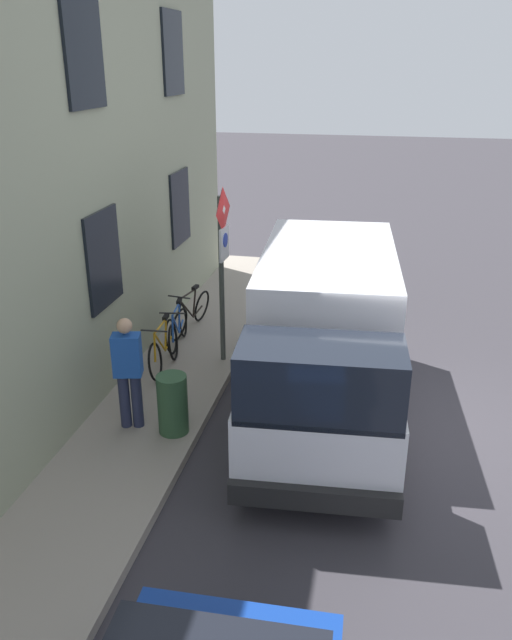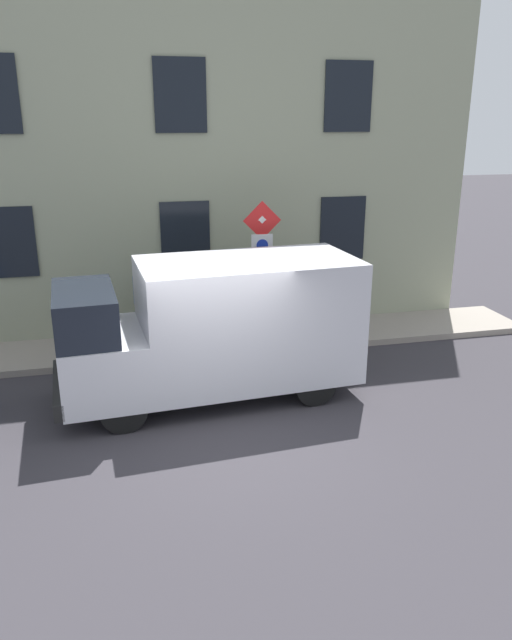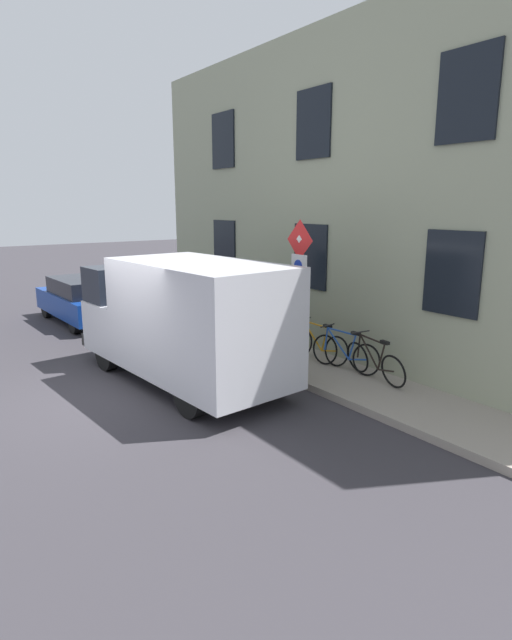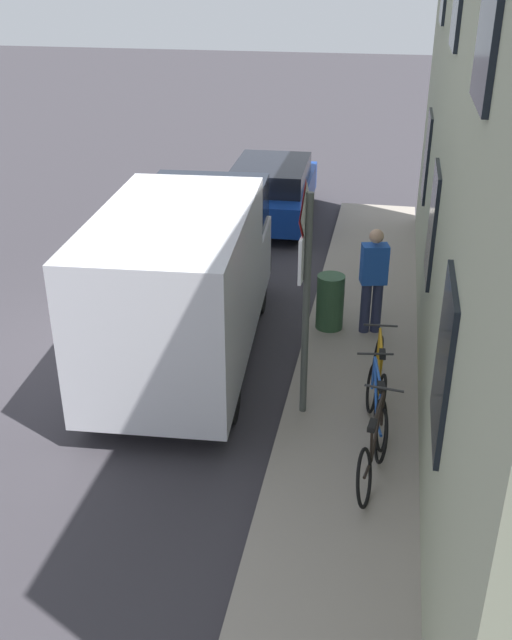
{
  "view_description": "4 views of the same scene",
  "coord_description": "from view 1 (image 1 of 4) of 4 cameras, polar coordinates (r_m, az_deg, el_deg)",
  "views": [
    {
      "loc": [
        0.53,
        8.6,
        5.18
      ],
      "look_at": [
        2.37,
        -0.21,
        1.46
      ],
      "focal_mm": 35.44,
      "sensor_mm": 36.0,
      "label": 1
    },
    {
      "loc": [
        -8.84,
        1.55,
        4.87
      ],
      "look_at": [
        2.22,
        -1.04,
        1.08
      ],
      "focal_mm": 34.28,
      "sensor_mm": 36.0,
      "label": 2
    },
    {
      "loc": [
        -3.34,
        -8.93,
        3.53
      ],
      "look_at": [
        2.4,
        -1.01,
        1.32
      ],
      "focal_mm": 28.62,
      "sensor_mm": 36.0,
      "label": 3
    },
    {
      "loc": [
        4.14,
        -9.4,
        5.51
      ],
      "look_at": [
        2.58,
        -1.31,
        1.37
      ],
      "focal_mm": 40.63,
      "sensor_mm": 36.0,
      "label": 4
    }
  ],
  "objects": [
    {
      "name": "sign_post_stacked",
      "position": [
        10.77,
        -3.0,
        6.17
      ],
      "size": [
        0.16,
        0.56,
        3.0
      ],
      "color": "#474C47",
      "rests_on": "sidewalk_slab"
    },
    {
      "name": "bicycle_orange",
      "position": [
        11.21,
        -8.37,
        -2.4
      ],
      "size": [
        0.46,
        1.71,
        0.89
      ],
      "rotation": [
        0.0,
        0.0,
        1.64
      ],
      "color": "black",
      "rests_on": "sidewalk_slab"
    },
    {
      "name": "litter_bin",
      "position": [
        9.24,
        -7.53,
        -7.53
      ],
      "size": [
        0.44,
        0.44,
        0.9
      ],
      "primitive_type": "cylinder",
      "color": "#2D5133",
      "rests_on": "sidewalk_slab"
    },
    {
      "name": "pedestrian",
      "position": [
        9.25,
        -11.47,
        -4.4
      ],
      "size": [
        0.45,
        0.35,
        1.72
      ],
      "rotation": [
        0.0,
        0.0,
        4.95
      ],
      "color": "#262B47",
      "rests_on": "sidewalk_slab"
    },
    {
      "name": "sidewalk_slab",
      "position": [
        10.54,
        -8.22,
        -6.78
      ],
      "size": [
        1.76,
        15.56,
        0.14
      ],
      "primitive_type": "cube",
      "color": "gray",
      "rests_on": "ground_plane"
    },
    {
      "name": "delivery_van",
      "position": [
        9.53,
        6.26,
        -1.48
      ],
      "size": [
        2.37,
        5.46,
        2.5
      ],
      "rotation": [
        0.0,
        0.0,
        1.64
      ],
      "color": "silver",
      "rests_on": "ground_plane"
    },
    {
      "name": "building_facade",
      "position": [
        9.84,
        -16.31,
        12.8
      ],
      "size": [
        0.75,
        13.56,
        7.34
      ],
      "color": "#979C80",
      "rests_on": "ground_plane"
    },
    {
      "name": "ground_plane",
      "position": [
        10.05,
        13.28,
        -9.23
      ],
      "size": [
        80.0,
        80.0,
        0.0
      ],
      "primitive_type": "plane",
      "color": "#343136"
    },
    {
      "name": "bicycle_black",
      "position": [
        12.61,
        -5.91,
        0.62
      ],
      "size": [
        0.49,
        1.71,
        0.89
      ],
      "rotation": [
        0.0,
        0.0,
        1.43
      ],
      "color": "black",
      "rests_on": "sidewalk_slab"
    },
    {
      "name": "bicycle_blue",
      "position": [
        11.9,
        -7.06,
        -0.8
      ],
      "size": [
        0.48,
        1.71,
        0.89
      ],
      "rotation": [
        0.0,
        0.0,
        1.72
      ],
      "color": "black",
      "rests_on": "sidewalk_slab"
    }
  ]
}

